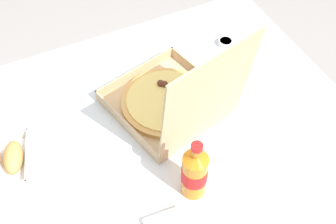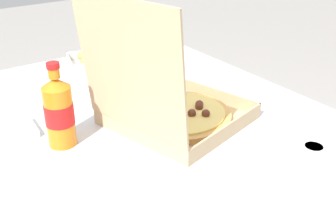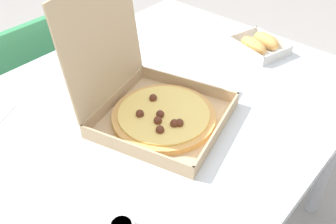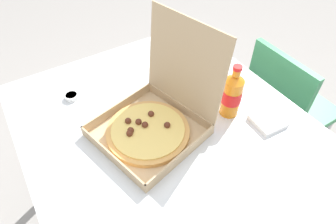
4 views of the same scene
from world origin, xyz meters
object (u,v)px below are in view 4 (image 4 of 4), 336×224
chair (284,105)px  dipping_sauce_cup (72,96)px  cola_bottle (232,95)px  pizza_box_open (154,120)px  napkin_pile (268,121)px  paper_menu (183,51)px

chair → dipping_sauce_cup: (-0.34, -0.99, 0.28)m
cola_bottle → dipping_sauce_cup: size_ratio=4.00×
pizza_box_open → napkin_pile: pizza_box_open is taller
paper_menu → napkin_pile: napkin_pile is taller
chair → cola_bottle: cola_bottle is taller
chair → napkin_pile: size_ratio=7.55×
pizza_box_open → chair: bearing=89.1°
paper_menu → dipping_sauce_cup: size_ratio=3.75×
cola_bottle → napkin_pile: cola_bottle is taller
paper_menu → pizza_box_open: bearing=-72.4°
paper_menu → dipping_sauce_cup: 0.58m
pizza_box_open → paper_menu: bearing=134.2°
chair → cola_bottle: (0.06, -0.50, 0.36)m
pizza_box_open → paper_menu: 0.53m
chair → pizza_box_open: (-0.01, -0.79, 0.32)m
chair → dipping_sauce_cup: 1.09m
cola_bottle → napkin_pile: (0.12, 0.09, -0.08)m
cola_bottle → pizza_box_open: bearing=-104.8°
pizza_box_open → paper_menu: pizza_box_open is taller
napkin_pile → dipping_sauce_cup: same height
chair → paper_menu: bearing=-132.9°
cola_bottle → paper_menu: bearing=169.0°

